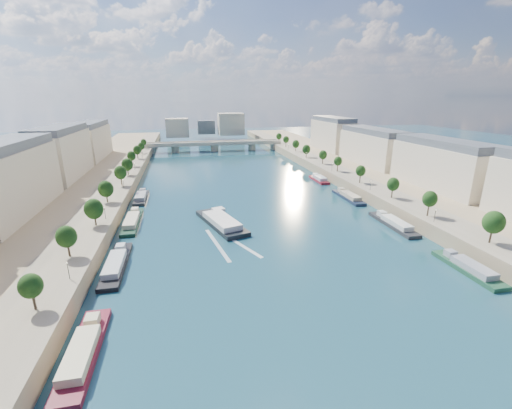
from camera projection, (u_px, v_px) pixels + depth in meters
name	position (u px, v px, depth m)	size (l,w,h in m)	color
ground	(245.00, 199.00, 153.54)	(700.00, 700.00, 0.00)	#0E343E
quay_left	(70.00, 204.00, 138.44)	(44.00, 520.00, 5.00)	#9E8460
quay_right	(390.00, 185.00, 167.12)	(44.00, 520.00, 5.00)	#9E8460
pave_left	(109.00, 195.00, 140.66)	(14.00, 520.00, 0.10)	gray
pave_right	(362.00, 182.00, 163.36)	(14.00, 520.00, 0.10)	gray
trees_left	(113.00, 181.00, 141.27)	(4.80, 268.80, 8.26)	#382B1E
trees_right	(350.00, 167.00, 170.63)	(4.80, 268.80, 8.26)	#382B1E
lamps_left	(115.00, 195.00, 131.41)	(0.36, 200.36, 4.28)	black
lamps_right	(349.00, 174.00, 166.29)	(0.36, 200.36, 4.28)	black
buildings_left	(40.00, 165.00, 142.81)	(16.00, 226.00, 23.20)	beige
buildings_right	(402.00, 152.00, 176.66)	(16.00, 226.00, 23.20)	beige
skyline	(210.00, 126.00, 354.29)	(79.00, 42.00, 22.00)	beige
bridge	(214.00, 145.00, 285.34)	(112.00, 12.00, 8.15)	#C1B79E
tour_barge	(221.00, 222.00, 122.05)	(16.84, 31.08, 4.06)	black
wake	(227.00, 244.00, 106.98)	(15.02, 25.82, 0.04)	silver
moored_barges_left	(116.00, 266.00, 91.28)	(5.00, 155.73, 3.60)	#181A36
moored_barges_right	(397.00, 226.00, 119.02)	(5.00, 158.65, 3.60)	black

